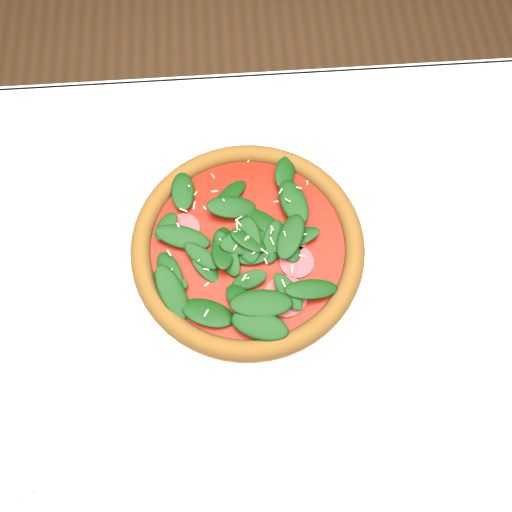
{
  "coord_description": "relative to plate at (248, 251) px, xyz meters",
  "views": [
    {
      "loc": [
        0.0,
        -0.26,
        1.52
      ],
      "look_at": [
        0.02,
        0.06,
        0.77
      ],
      "focal_mm": 40.0,
      "sensor_mm": 36.0,
      "label": 1
    }
  ],
  "objects": [
    {
      "name": "fork",
      "position": [
        -0.32,
        -0.25,
        0.0
      ],
      "size": [
        0.07,
        0.14,
        0.0
      ],
      "rotation": [
        0.0,
        0.0,
        0.4
      ],
      "color": "silver",
      "rests_on": "napkin"
    },
    {
      "name": "napkin",
      "position": [
        -0.31,
        -0.28,
        -0.0
      ],
      "size": [
        0.15,
        0.11,
        0.01
      ],
      "primitive_type": "cube",
      "rotation": [
        0.0,
        0.0,
        0.36
      ],
      "color": "silver",
      "rests_on": "dining_table"
    },
    {
      "name": "saucer_near",
      "position": [
        0.26,
        -0.33,
        -0.0
      ],
      "size": [
        0.14,
        0.14,
        0.01
      ],
      "color": "white",
      "rests_on": "dining_table"
    },
    {
      "name": "saucer_far",
      "position": [
        0.34,
        0.18,
        -0.0
      ],
      "size": [
        0.14,
        0.14,
        0.01
      ],
      "color": "white",
      "rests_on": "dining_table"
    },
    {
      "name": "dining_table",
      "position": [
        -0.01,
        -0.07,
        -0.11
      ],
      "size": [
        1.21,
        0.81,
        0.75
      ],
      "color": "silver",
      "rests_on": "ground"
    },
    {
      "name": "ground",
      "position": [
        -0.01,
        -0.07,
        -0.76
      ],
      "size": [
        6.0,
        6.0,
        0.0
      ],
      "primitive_type": "plane",
      "color": "brown",
      "rests_on": "ground"
    },
    {
      "name": "pizza",
      "position": [
        -0.0,
        0.0,
        0.02
      ],
      "size": [
        0.34,
        0.34,
        0.04
      ],
      "rotation": [
        0.0,
        0.0,
        -0.0
      ],
      "color": "#956224",
      "rests_on": "plate"
    },
    {
      "name": "plate",
      "position": [
        0.0,
        0.0,
        0.0
      ],
      "size": [
        0.39,
        0.39,
        0.02
      ],
      "color": "white",
      "rests_on": "dining_table"
    }
  ]
}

